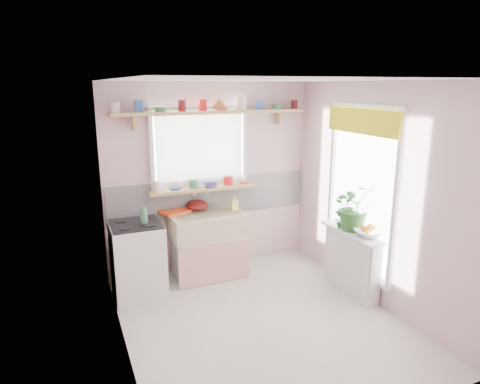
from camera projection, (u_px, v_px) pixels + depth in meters
name	position (u px, v px, depth m)	size (l,w,h in m)	color
room	(280.00, 175.00, 5.27)	(3.20, 3.20, 3.20)	beige
sink_unit	(208.00, 244.00, 5.58)	(0.95, 0.65, 1.11)	white
cooker	(138.00, 260.00, 5.00)	(0.58, 0.58, 0.93)	white
radiator_ledge	(351.00, 260.00, 5.16)	(0.22, 0.95, 0.78)	white
windowsill	(203.00, 189.00, 5.57)	(1.40, 0.22, 0.04)	tan
pine_shelf	(213.00, 112.00, 5.38)	(2.52, 0.24, 0.04)	tan
shelf_crockery	(211.00, 106.00, 5.35)	(2.47, 0.11, 0.12)	silver
sill_crockery	(199.00, 183.00, 5.54)	(1.35, 0.11, 0.12)	silver
dish_tray	(175.00, 211.00, 5.52)	(0.36, 0.27, 0.04)	#E24414
colander	(197.00, 205.00, 5.62)	(0.30, 0.30, 0.13)	#540F0E
jade_plant	(355.00, 207.00, 5.04)	(0.51, 0.44, 0.57)	#295E25
fruit_bowl	(368.00, 233.00, 4.86)	(0.31, 0.31, 0.07)	silver
herb_pot	(339.00, 218.00, 5.14)	(0.12, 0.08, 0.24)	#286529
soap_bottle_sink	(234.00, 203.00, 5.61)	(0.09, 0.09, 0.21)	#EBE068
sill_cup	(177.00, 185.00, 5.49)	(0.12, 0.12, 0.09)	white
sill_bowl	(211.00, 185.00, 5.54)	(0.17, 0.17, 0.05)	#364FAF
shelf_vase	(219.00, 104.00, 5.44)	(0.15, 0.15, 0.16)	#9F5B31
cooker_bottle	(144.00, 213.00, 4.88)	(0.09, 0.09, 0.23)	#3E7D53
fruit	(369.00, 228.00, 4.86)	(0.20, 0.14, 0.10)	orange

